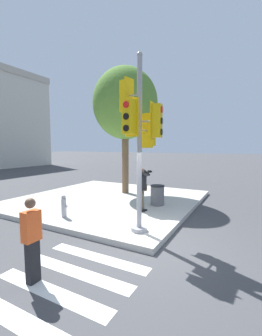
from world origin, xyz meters
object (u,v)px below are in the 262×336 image
(traffic_signal_pole, at_px, (140,130))
(person_photographer, at_px, (142,185))
(trash_bin, at_px, (157,195))
(pedestrian_distant, at_px, (32,238))
(fire_hydrant, at_px, (64,206))
(street_tree, at_px, (125,104))

(traffic_signal_pole, bearing_deg, person_photographer, 23.35)
(person_photographer, distance_m, trash_bin, 1.26)
(traffic_signal_pole, relative_size, person_photographer, 3.03)
(pedestrian_distant, distance_m, fire_hydrant, 3.57)
(person_photographer, height_order, pedestrian_distant, person_photographer)
(street_tree, relative_size, fire_hydrant, 8.26)
(street_tree, bearing_deg, traffic_signal_pole, -145.95)
(street_tree, bearing_deg, trash_bin, -122.33)
(street_tree, height_order, trash_bin, street_tree)
(person_photographer, relative_size, pedestrian_distant, 0.99)
(fire_hydrant, relative_size, trash_bin, 0.94)
(traffic_signal_pole, relative_size, pedestrian_distant, 3.00)
(traffic_signal_pole, bearing_deg, pedestrian_distant, 163.99)
(traffic_signal_pole, bearing_deg, trash_bin, 11.79)
(person_photographer, distance_m, street_tree, 5.06)
(traffic_signal_pole, distance_m, trash_bin, 3.98)
(pedestrian_distant, height_order, fire_hydrant, pedestrian_distant)
(person_photographer, xyz_separation_m, trash_bin, (1.11, -0.19, -0.57))
(trash_bin, bearing_deg, traffic_signal_pole, -168.21)
(traffic_signal_pole, xyz_separation_m, fire_hydrant, (-0.11, 2.92, -2.57))
(pedestrian_distant, xyz_separation_m, fire_hydrant, (2.90, 2.05, -0.33))
(street_tree, xyz_separation_m, trash_bin, (-1.55, -2.44, -4.24))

